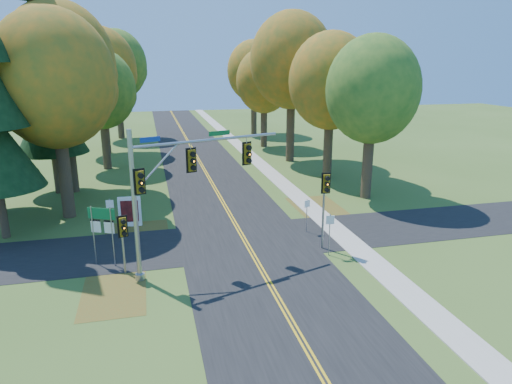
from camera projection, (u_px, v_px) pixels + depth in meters
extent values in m
plane|color=#38551E|center=(252.00, 253.00, 26.39)|extent=(160.00, 160.00, 0.00)
cube|color=black|center=(252.00, 253.00, 26.39)|extent=(8.00, 160.00, 0.02)
cube|color=black|center=(244.00, 240.00, 28.26)|extent=(60.00, 6.00, 0.02)
cube|color=gold|center=(250.00, 253.00, 26.36)|extent=(0.10, 160.00, 0.01)
cube|color=gold|center=(253.00, 252.00, 26.41)|extent=(0.10, 160.00, 0.01)
cube|color=#9E998E|center=(351.00, 243.00, 27.78)|extent=(1.60, 160.00, 0.06)
cube|color=brown|center=(137.00, 238.00, 28.67)|extent=(4.00, 6.00, 0.00)
cube|color=brown|center=(323.00, 212.00, 33.53)|extent=(3.50, 8.00, 0.00)
cube|color=brown|center=(114.00, 292.00, 21.90)|extent=(3.00, 5.00, 0.00)
cylinder|color=#38281C|center=(64.00, 171.00, 31.62)|extent=(0.86, 0.86, 6.75)
ellipsoid|color=#B66718|center=(53.00, 79.00, 29.91)|extent=(8.00, 8.00, 9.20)
sphere|color=#B66718|center=(83.00, 90.00, 31.61)|extent=(4.80, 4.80, 4.80)
sphere|color=#B66718|center=(26.00, 67.00, 28.63)|extent=(4.40, 4.40, 4.40)
cylinder|color=#38281C|center=(368.00, 161.00, 36.27)|extent=(0.83, 0.83, 6.08)
ellipsoid|color=olive|center=(373.00, 89.00, 34.72)|extent=(7.20, 7.20, 8.28)
sphere|color=olive|center=(382.00, 98.00, 36.26)|extent=(4.32, 4.32, 4.32)
sphere|color=olive|center=(362.00, 80.00, 33.57)|extent=(3.96, 3.96, 3.96)
cylinder|color=#38281C|center=(69.00, 148.00, 37.84)|extent=(0.89, 0.89, 7.42)
ellipsoid|color=#B66718|center=(60.00, 64.00, 35.97)|extent=(8.60, 8.60, 9.89)
sphere|color=#B66718|center=(86.00, 75.00, 37.81)|extent=(5.16, 5.16, 5.16)
sphere|color=#B66718|center=(35.00, 53.00, 34.59)|extent=(4.73, 4.73, 4.73)
cylinder|color=#38281C|center=(328.00, 145.00, 42.45)|extent=(0.84, 0.84, 6.30)
ellipsoid|color=#B66718|center=(331.00, 81.00, 40.84)|extent=(7.60, 7.60, 8.74)
sphere|color=#B66718|center=(341.00, 89.00, 42.46)|extent=(4.56, 4.56, 4.56)
sphere|color=#B66718|center=(320.00, 72.00, 39.62)|extent=(4.18, 4.18, 4.18)
cylinder|color=#38281C|center=(105.00, 142.00, 46.24)|extent=(0.81, 0.81, 5.62)
ellipsoid|color=olive|center=(101.00, 89.00, 44.80)|extent=(6.80, 6.80, 7.82)
sphere|color=olive|center=(116.00, 95.00, 46.25)|extent=(4.08, 4.08, 4.08)
sphere|color=olive|center=(86.00, 83.00, 43.71)|extent=(3.74, 3.74, 3.74)
cylinder|color=#38281C|center=(290.00, 126.00, 49.58)|extent=(0.90, 0.90, 7.65)
ellipsoid|color=#B66718|center=(292.00, 60.00, 47.67)|extent=(8.80, 8.80, 10.12)
sphere|color=#B66718|center=(303.00, 69.00, 49.54)|extent=(5.28, 5.28, 5.28)
sphere|color=#B66718|center=(280.00, 51.00, 46.25)|extent=(4.84, 4.84, 4.84)
cylinder|color=#38281C|center=(105.00, 124.00, 54.05)|extent=(0.87, 0.87, 6.98)
ellipsoid|color=#B66718|center=(100.00, 68.00, 52.28)|extent=(8.20, 8.20, 9.43)
sphere|color=#B66718|center=(116.00, 75.00, 54.03)|extent=(4.92, 4.92, 4.92)
sphere|color=#B66718|center=(85.00, 61.00, 50.97)|extent=(4.51, 4.51, 4.51)
cylinder|color=#38281C|center=(264.00, 124.00, 58.29)|extent=(0.82, 0.82, 5.85)
ellipsoid|color=#B66718|center=(264.00, 81.00, 56.80)|extent=(7.00, 7.00, 8.05)
sphere|color=#B66718|center=(273.00, 86.00, 58.29)|extent=(4.20, 4.20, 4.20)
sphere|color=#B66718|center=(256.00, 75.00, 55.67)|extent=(3.85, 3.85, 3.85)
cylinder|color=#38281C|center=(120.00, 113.00, 64.47)|extent=(0.88, 0.88, 7.20)
ellipsoid|color=olive|center=(116.00, 65.00, 62.65)|extent=(8.40, 8.40, 9.66)
sphere|color=olive|center=(129.00, 71.00, 64.44)|extent=(5.04, 5.04, 5.04)
sphere|color=olive|center=(104.00, 59.00, 61.30)|extent=(4.62, 4.62, 4.62)
cylinder|color=#38281C|center=(254.00, 112.00, 68.46)|extent=(0.85, 0.85, 6.53)
ellipsoid|color=#B66718|center=(254.00, 71.00, 66.80)|extent=(7.80, 7.80, 8.97)
sphere|color=#B66718|center=(262.00, 76.00, 68.46)|extent=(4.68, 4.68, 4.68)
sphere|color=#B66718|center=(246.00, 65.00, 65.55)|extent=(4.29, 4.29, 4.29)
cylinder|color=#38281C|center=(3.00, 213.00, 28.29)|extent=(0.50, 0.50, 3.24)
cylinder|color=#38281C|center=(0.00, 195.00, 32.67)|extent=(0.50, 0.50, 2.88)
cylinder|color=#38281C|center=(56.00, 173.00, 37.94)|extent=(0.50, 0.50, 3.42)
cone|color=black|center=(50.00, 120.00, 36.71)|extent=(5.60, 5.60, 5.45)
cone|color=black|center=(44.00, 70.00, 35.63)|extent=(4.57, 4.57, 5.45)
cone|color=black|center=(37.00, 16.00, 34.55)|extent=(3.55, 3.55, 5.45)
cylinder|color=#93959B|center=(135.00, 208.00, 22.13)|extent=(0.24, 0.24, 7.67)
cylinder|color=#93959B|center=(140.00, 277.00, 23.14)|extent=(0.48, 0.48, 0.33)
cylinder|color=#93959B|center=(209.00, 140.00, 23.40)|extent=(7.84, 2.75, 0.15)
cylinder|color=#93959B|center=(156.00, 168.00, 22.22)|extent=(2.38, 0.88, 2.26)
cylinder|color=#93959B|center=(191.00, 146.00, 22.92)|extent=(0.04, 0.04, 0.39)
cube|color=#72590C|center=(191.00, 160.00, 23.13)|extent=(0.46, 0.43, 1.10)
cube|color=black|center=(191.00, 160.00, 23.13)|extent=(0.55, 0.21, 1.29)
sphere|color=orange|center=(193.00, 161.00, 22.92)|extent=(0.20, 0.20, 0.20)
cylinder|color=black|center=(193.00, 154.00, 22.83)|extent=(0.30, 0.25, 0.26)
cylinder|color=black|center=(193.00, 161.00, 22.92)|extent=(0.30, 0.25, 0.26)
cylinder|color=black|center=(194.00, 168.00, 23.02)|extent=(0.30, 0.25, 0.26)
cylinder|color=#93959B|center=(247.00, 140.00, 24.60)|extent=(0.04, 0.04, 0.39)
cube|color=#72590C|center=(247.00, 154.00, 24.80)|extent=(0.46, 0.43, 1.10)
cube|color=black|center=(247.00, 154.00, 24.80)|extent=(0.55, 0.21, 1.29)
sphere|color=orange|center=(249.00, 154.00, 24.60)|extent=(0.20, 0.20, 0.20)
cylinder|color=black|center=(249.00, 148.00, 24.50)|extent=(0.30, 0.25, 0.26)
cylinder|color=black|center=(249.00, 154.00, 24.60)|extent=(0.30, 0.25, 0.26)
cylinder|color=black|center=(249.00, 161.00, 24.70)|extent=(0.30, 0.25, 0.26)
cube|color=#72590C|center=(140.00, 182.00, 21.77)|extent=(0.46, 0.43, 1.10)
cube|color=black|center=(140.00, 182.00, 21.77)|extent=(0.55, 0.21, 1.29)
sphere|color=orange|center=(141.00, 183.00, 21.56)|extent=(0.20, 0.20, 0.20)
cylinder|color=black|center=(141.00, 176.00, 21.46)|extent=(0.30, 0.25, 0.26)
cylinder|color=black|center=(141.00, 183.00, 21.56)|extent=(0.30, 0.25, 0.26)
cylinder|color=black|center=(142.00, 190.00, 21.66)|extent=(0.30, 0.25, 0.26)
cube|color=navy|center=(150.00, 139.00, 21.72)|extent=(0.95, 0.35, 0.24)
cube|color=#0C5926|center=(219.00, 133.00, 23.62)|extent=(1.16, 0.42, 0.24)
cylinder|color=gray|center=(323.00, 212.00, 26.42)|extent=(0.12, 0.12, 4.58)
cube|color=#72590C|center=(326.00, 183.00, 25.71)|extent=(0.37, 0.33, 1.04)
cube|color=black|center=(326.00, 183.00, 25.71)|extent=(0.54, 0.06, 1.23)
sphere|color=orange|center=(327.00, 184.00, 25.49)|extent=(0.19, 0.19, 0.19)
cylinder|color=black|center=(328.00, 178.00, 25.40)|extent=(0.26, 0.18, 0.25)
cylinder|color=black|center=(327.00, 184.00, 25.49)|extent=(0.26, 0.18, 0.25)
cylinder|color=black|center=(327.00, 190.00, 25.58)|extent=(0.26, 0.18, 0.25)
cylinder|color=gray|center=(123.00, 245.00, 23.44)|extent=(0.12, 0.12, 3.17)
cube|color=#72590C|center=(123.00, 226.00, 22.96)|extent=(0.41, 0.39, 0.99)
cube|color=black|center=(123.00, 226.00, 22.96)|extent=(0.50, 0.19, 1.17)
sphere|color=orange|center=(124.00, 228.00, 22.78)|extent=(0.18, 0.18, 0.18)
cylinder|color=black|center=(123.00, 222.00, 22.69)|extent=(0.27, 0.22, 0.24)
cylinder|color=black|center=(124.00, 228.00, 22.78)|extent=(0.27, 0.22, 0.24)
cylinder|color=black|center=(124.00, 234.00, 22.86)|extent=(0.27, 0.22, 0.24)
cylinder|color=gray|center=(94.00, 236.00, 24.51)|extent=(0.07, 0.07, 3.32)
cylinder|color=gray|center=(113.00, 237.00, 24.30)|extent=(0.07, 0.07, 3.32)
cube|color=#0D5E2E|center=(101.00, 214.00, 24.08)|extent=(1.42, 0.70, 0.61)
cube|color=silver|center=(101.00, 214.00, 24.08)|extent=(1.21, 0.57, 0.09)
cube|color=silver|center=(96.00, 227.00, 24.37)|extent=(0.52, 0.27, 0.61)
cube|color=black|center=(95.00, 220.00, 24.27)|extent=(0.50, 0.24, 0.11)
cube|color=silver|center=(109.00, 228.00, 24.22)|extent=(0.52, 0.27, 0.61)
cube|color=black|center=(109.00, 221.00, 24.12)|extent=(0.50, 0.24, 0.11)
cube|color=white|center=(130.00, 212.00, 30.42)|extent=(1.49, 0.29, 2.04)
cube|color=maroon|center=(130.00, 211.00, 30.29)|extent=(1.13, 0.09, 1.48)
cube|color=white|center=(122.00, 224.00, 30.56)|extent=(0.10, 0.10, 0.34)
cube|color=white|center=(140.00, 223.00, 30.75)|extent=(0.10, 0.10, 0.34)
cylinder|color=gray|center=(307.00, 216.00, 29.31)|extent=(0.05, 0.05, 2.23)
cube|color=white|center=(307.00, 204.00, 29.07)|extent=(0.41, 0.18, 0.46)
cylinder|color=gray|center=(329.00, 235.00, 25.75)|extent=(0.06, 0.06, 2.49)
cube|color=silver|center=(330.00, 220.00, 25.47)|extent=(0.47, 0.10, 0.51)
cylinder|color=gray|center=(111.00, 217.00, 28.68)|extent=(0.06, 0.06, 2.45)
cube|color=white|center=(110.00, 204.00, 28.41)|extent=(0.47, 0.07, 0.50)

